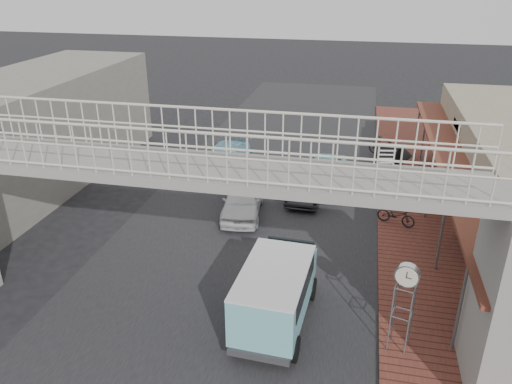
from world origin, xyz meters
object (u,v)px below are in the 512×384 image
at_px(white_hatchback, 243,199).
at_px(motorcycle_near, 396,215).
at_px(angkot_curb, 326,167).
at_px(arrow_sign, 404,157).
at_px(dark_sedan, 308,182).
at_px(angkot_far, 224,160).
at_px(motorcycle_far, 383,146).
at_px(angkot_van, 276,288).
at_px(street_clock, 407,279).

bearing_deg(white_hatchback, motorcycle_near, -5.25).
relative_size(white_hatchback, angkot_curb, 0.90).
xyz_separation_m(white_hatchback, arrow_sign, (6.40, 2.13, 1.63)).
xyz_separation_m(dark_sedan, arrow_sign, (3.98, -0.24, 1.63)).
distance_m(white_hatchback, angkot_far, 4.62).
bearing_deg(dark_sedan, angkot_far, 159.44).
distance_m(dark_sedan, motorcycle_far, 6.85).
relative_size(dark_sedan, angkot_curb, 0.94).
bearing_deg(angkot_far, white_hatchback, -63.17).
relative_size(angkot_curb, angkot_van, 1.05).
bearing_deg(angkot_curb, motorcycle_near, 125.08).
bearing_deg(street_clock, angkot_curb, 119.37).
bearing_deg(motorcycle_near, dark_sedan, 81.79).
relative_size(angkot_van, motorcycle_far, 2.37).
bearing_deg(angkot_curb, angkot_van, 86.87).
relative_size(white_hatchback, street_clock, 1.48).
bearing_deg(street_clock, white_hatchback, 145.50).
xyz_separation_m(angkot_far, motorcycle_near, (8.17, -3.99, -0.19)).
relative_size(angkot_curb, motorcycle_far, 2.48).
height_order(angkot_van, motorcycle_far, angkot_van).
relative_size(white_hatchback, motorcycle_near, 2.52).
distance_m(angkot_far, motorcycle_far, 8.82).
bearing_deg(dark_sedan, angkot_curb, 76.33).
xyz_separation_m(white_hatchback, angkot_curb, (3.04, 4.58, -0.06)).
xyz_separation_m(white_hatchback, angkot_van, (2.60, -6.72, 0.59)).
height_order(motorcycle_near, street_clock, street_clock).
height_order(motorcycle_near, motorcycle_far, motorcycle_far).
height_order(angkot_van, motorcycle_near, angkot_van).
height_order(dark_sedan, angkot_van, angkot_van).
distance_m(white_hatchback, motorcycle_near, 6.23).
distance_m(white_hatchback, arrow_sign, 6.95).
distance_m(angkot_far, street_clock, 13.87).
height_order(dark_sedan, motorcycle_far, dark_sedan).
distance_m(angkot_far, arrow_sign, 8.75).
height_order(white_hatchback, motorcycle_near, white_hatchback).
bearing_deg(street_clock, dark_sedan, 125.87).
relative_size(angkot_far, street_clock, 1.85).
distance_m(angkot_far, motorcycle_near, 9.10).
relative_size(angkot_curb, street_clock, 1.65).
bearing_deg(motorcycle_far, angkot_van, -165.40).
relative_size(white_hatchback, motorcycle_far, 2.23).
distance_m(angkot_curb, angkot_van, 11.33).
xyz_separation_m(white_hatchback, dark_sedan, (2.43, 2.38, 0.01)).
distance_m(motorcycle_far, arrow_sign, 6.43).
xyz_separation_m(angkot_van, motorcycle_near, (3.62, 6.92, -0.74)).
bearing_deg(angkot_van, arrow_sign, 69.72).
bearing_deg(motorcycle_near, motorcycle_far, 24.31).
bearing_deg(motorcycle_near, street_clock, -159.95).
bearing_deg(dark_sedan, motorcycle_far, 62.00).
xyz_separation_m(dark_sedan, angkot_curb, (0.62, 2.21, -0.07)).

